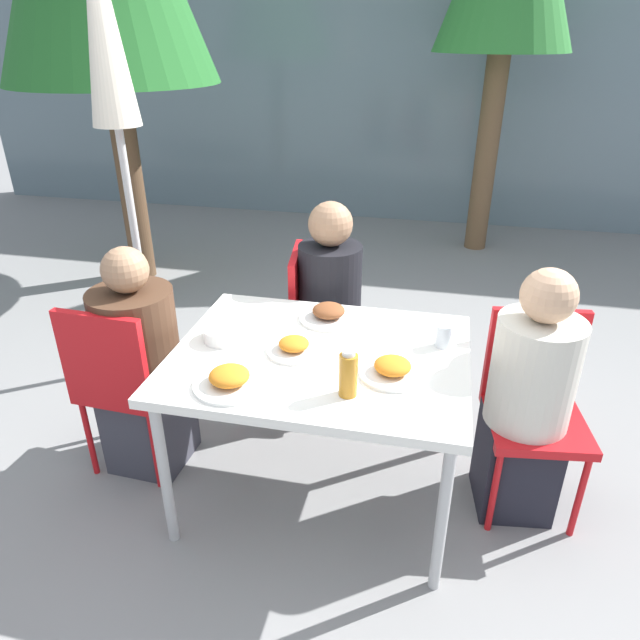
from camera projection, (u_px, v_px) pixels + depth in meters
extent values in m
plane|color=gray|center=(320.00, 489.00, 2.64)|extent=(24.00, 24.00, 0.00)
cube|color=slate|center=(413.00, 74.00, 5.81)|extent=(10.00, 0.20, 3.00)
cube|color=white|center=(320.00, 357.00, 2.32)|extent=(1.19, 0.93, 0.04)
cylinder|color=#B7B7B7|center=(165.00, 474.00, 2.23)|extent=(0.04, 0.04, 0.69)
cylinder|color=#B7B7B7|center=(442.00, 519.00, 2.03)|extent=(0.04, 0.04, 0.69)
cylinder|color=#B7B7B7|center=(236.00, 367.00, 2.94)|extent=(0.04, 0.04, 0.69)
cylinder|color=#B7B7B7|center=(447.00, 393.00, 2.73)|extent=(0.04, 0.04, 0.69)
cube|color=red|center=(134.00, 382.00, 2.65)|extent=(0.42, 0.42, 0.04)
cube|color=red|center=(103.00, 359.00, 2.39)|extent=(0.40, 0.05, 0.42)
cylinder|color=red|center=(129.00, 397.00, 2.94)|extent=(0.03, 0.03, 0.41)
cylinder|color=red|center=(190.00, 407.00, 2.86)|extent=(0.03, 0.03, 0.41)
cylinder|color=red|center=(89.00, 438.00, 2.65)|extent=(0.03, 0.03, 0.41)
cylinder|color=red|center=(155.00, 450.00, 2.57)|extent=(0.03, 0.03, 0.41)
cube|color=#383842|center=(150.00, 420.00, 2.73)|extent=(0.35, 0.35, 0.45)
cylinder|color=#472D1E|center=(136.00, 338.00, 2.53)|extent=(0.37, 0.37, 0.45)
sphere|color=#9E7556|center=(125.00, 270.00, 2.38)|extent=(0.20, 0.20, 0.20)
cube|color=red|center=(536.00, 424.00, 2.37)|extent=(0.45, 0.45, 0.04)
cube|color=red|center=(534.00, 354.00, 2.43)|extent=(0.40, 0.09, 0.42)
cylinder|color=red|center=(579.00, 497.00, 2.31)|extent=(0.03, 0.03, 0.41)
cylinder|color=red|center=(494.00, 492.00, 2.34)|extent=(0.03, 0.03, 0.41)
cylinder|color=red|center=(556.00, 443.00, 2.61)|extent=(0.03, 0.03, 0.41)
cylinder|color=red|center=(480.00, 439.00, 2.64)|extent=(0.03, 0.03, 0.41)
cube|color=black|center=(516.00, 462.00, 2.47)|extent=(0.34, 0.34, 0.45)
cylinder|color=beige|center=(534.00, 372.00, 2.26)|extent=(0.34, 0.34, 0.46)
sphere|color=tan|center=(549.00, 296.00, 2.11)|extent=(0.21, 0.21, 0.21)
cube|color=red|center=(330.00, 328.00, 3.13)|extent=(0.45, 0.45, 0.04)
cube|color=red|center=(296.00, 289.00, 3.04)|extent=(0.09, 0.40, 0.42)
cylinder|color=red|center=(360.00, 350.00, 3.37)|extent=(0.03, 0.03, 0.41)
cylinder|color=red|center=(359.00, 381.00, 3.07)|extent=(0.03, 0.03, 0.41)
cylinder|color=red|center=(303.00, 348.00, 3.39)|extent=(0.03, 0.03, 0.41)
cylinder|color=red|center=(297.00, 379.00, 3.09)|extent=(0.03, 0.03, 0.41)
cube|color=#383842|center=(329.00, 365.00, 3.18)|extent=(0.33, 0.33, 0.45)
cylinder|color=black|center=(330.00, 289.00, 2.97)|extent=(0.33, 0.33, 0.48)
sphere|color=#9E7556|center=(331.00, 224.00, 2.81)|extent=(0.22, 0.22, 0.22)
cylinder|color=#333333|center=(154.00, 359.00, 3.63)|extent=(0.36, 0.36, 0.05)
cylinder|color=#BCBCBC|center=(124.00, 165.00, 3.08)|extent=(0.04, 0.04, 2.49)
cone|color=beige|center=(101.00, 14.00, 2.75)|extent=(0.25, 0.25, 1.04)
cylinder|color=white|center=(294.00, 350.00, 2.31)|extent=(0.22, 0.22, 0.01)
ellipsoid|color=orange|center=(294.00, 344.00, 2.30)|extent=(0.12, 0.12, 0.05)
cylinder|color=white|center=(392.00, 373.00, 2.16)|extent=(0.25, 0.25, 0.01)
ellipsoid|color=orange|center=(393.00, 366.00, 2.14)|extent=(0.14, 0.14, 0.06)
cylinder|color=white|center=(230.00, 384.00, 2.09)|extent=(0.27, 0.27, 0.01)
ellipsoid|color=orange|center=(229.00, 376.00, 2.07)|extent=(0.15, 0.15, 0.06)
cylinder|color=white|center=(329.00, 318.00, 2.57)|extent=(0.27, 0.27, 0.01)
ellipsoid|color=brown|center=(329.00, 311.00, 2.56)|extent=(0.15, 0.15, 0.06)
cylinder|color=#B7751E|center=(348.00, 375.00, 2.01)|extent=(0.07, 0.07, 0.16)
cylinder|color=white|center=(349.00, 353.00, 1.97)|extent=(0.05, 0.05, 0.02)
cylinder|color=silver|center=(443.00, 336.00, 2.34)|extent=(0.07, 0.07, 0.10)
cylinder|color=white|center=(224.00, 333.00, 2.40)|extent=(0.17, 0.17, 0.06)
cylinder|color=brown|center=(486.00, 157.00, 5.20)|extent=(0.20, 0.20, 1.73)
cylinder|color=brown|center=(131.00, 186.00, 4.60)|extent=(0.20, 0.20, 1.54)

